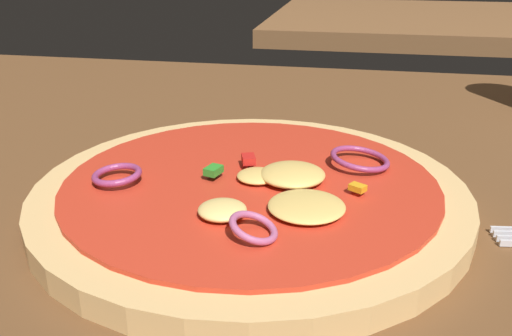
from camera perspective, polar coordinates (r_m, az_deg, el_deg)
The scene contains 3 objects.
dining_table at distance 0.43m, azimuth -0.28°, elevation -3.77°, with size 1.20×0.82×0.04m.
pizza at distance 0.38m, azimuth -0.47°, elevation -2.60°, with size 0.29×0.29×0.03m.
background_table at distance 1.46m, azimuth 16.07°, elevation 14.33°, with size 0.68×0.66×0.04m.
Camera 1 is at (0.08, -0.38, 0.21)m, focal length 38.71 mm.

